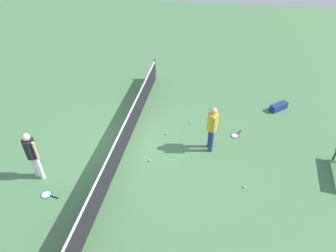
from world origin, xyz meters
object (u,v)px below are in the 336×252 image
at_px(player_far_side, 32,153).
at_px(tennis_ball_near_player, 245,187).
at_px(tennis_ball_by_net, 166,134).
at_px(tennis_ball_baseline, 190,122).
at_px(tennis_racket_far_player, 47,195).
at_px(equipment_bag, 279,106).
at_px(player_near_side, 212,125).
at_px(tennis_ball_midcourt, 150,161).
at_px(tennis_racket_near_player, 235,135).

bearing_deg(player_far_side, tennis_ball_near_player, -84.64).
relative_size(tennis_ball_by_net, tennis_ball_baseline, 1.00).
bearing_deg(tennis_racket_far_player, equipment_bag, -51.41).
distance_m(player_far_side, tennis_ball_by_net, 4.57).
relative_size(player_near_side, tennis_ball_midcourt, 25.76).
distance_m(player_near_side, tennis_ball_near_player, 2.20).
bearing_deg(tennis_ball_baseline, equipment_bag, -65.95).
bearing_deg(player_near_side, tennis_ball_near_player, -145.01).
xyz_separation_m(tennis_ball_near_player, equipment_bag, (4.60, -1.59, 0.11)).
relative_size(player_near_side, player_far_side, 1.00).
relative_size(tennis_ball_near_player, tennis_ball_baseline, 1.00).
bearing_deg(player_near_side, player_far_side, 113.21).
relative_size(tennis_racket_near_player, tennis_racket_far_player, 0.95).
xyz_separation_m(player_near_side, tennis_ball_midcourt, (-0.97, 1.93, -0.98)).
distance_m(player_near_side, player_far_side, 5.61).
distance_m(tennis_ball_near_player, equipment_bag, 4.87).
height_order(tennis_racket_near_player, equipment_bag, equipment_bag).
xyz_separation_m(tennis_racket_far_player, tennis_ball_baseline, (4.26, -3.77, 0.02)).
relative_size(tennis_ball_baseline, equipment_bag, 0.08).
bearing_deg(player_far_side, tennis_ball_by_net, -52.13).
height_order(tennis_ball_baseline, equipment_bag, equipment_bag).
height_order(tennis_ball_near_player, tennis_ball_by_net, same).
bearing_deg(tennis_ball_baseline, tennis_racket_near_player, -106.46).
xyz_separation_m(tennis_racket_near_player, equipment_bag, (2.09, -1.82, 0.13)).
bearing_deg(tennis_ball_by_net, tennis_ball_baseline, -42.83).
bearing_deg(tennis_ball_near_player, tennis_ball_baseline, 32.93).
relative_size(tennis_racket_far_player, tennis_ball_by_net, 9.15).
xyz_separation_m(tennis_racket_far_player, tennis_ball_by_net, (3.39, -2.97, 0.02)).
relative_size(tennis_ball_by_net, equipment_bag, 0.08).
xyz_separation_m(player_near_side, tennis_ball_by_net, (0.53, 1.63, -0.98)).
xyz_separation_m(tennis_ball_by_net, tennis_ball_baseline, (0.87, -0.80, 0.00)).
bearing_deg(tennis_ball_near_player, player_far_side, 95.36).
xyz_separation_m(tennis_ball_midcourt, tennis_ball_baseline, (2.37, -1.10, 0.00)).
xyz_separation_m(tennis_ball_near_player, tennis_ball_midcourt, (0.65, 3.06, 0.00)).
xyz_separation_m(player_near_side, tennis_racket_near_player, (0.89, -0.90, -1.00)).
relative_size(tennis_racket_far_player, tennis_ball_near_player, 9.15).
distance_m(tennis_ball_by_net, tennis_ball_midcourt, 1.53).
height_order(player_near_side, tennis_racket_far_player, player_near_side).
relative_size(player_far_side, tennis_ball_midcourt, 25.76).
relative_size(player_near_side, tennis_racket_far_player, 2.81).
relative_size(tennis_racket_near_player, tennis_ball_midcourt, 8.73).
relative_size(tennis_ball_midcourt, tennis_ball_baseline, 1.00).
distance_m(tennis_racket_far_player, tennis_ball_midcourt, 3.27).
distance_m(player_far_side, tennis_ball_baseline, 5.72).
relative_size(tennis_racket_near_player, tennis_ball_near_player, 8.73).
bearing_deg(tennis_racket_near_player, player_far_side, 117.10).
height_order(player_far_side, tennis_ball_by_net, player_far_side).
relative_size(tennis_racket_near_player, tennis_ball_by_net, 8.73).
bearing_deg(tennis_ball_by_net, tennis_racket_near_player, -81.95).
bearing_deg(tennis_ball_by_net, tennis_racket_far_player, 138.80).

